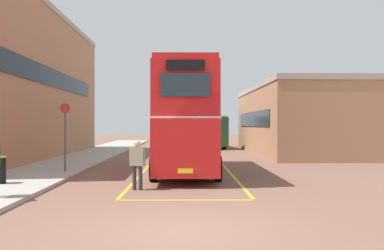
# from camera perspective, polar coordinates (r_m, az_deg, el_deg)

# --- Properties ---
(ground_plane) EXTENTS (135.60, 135.60, 0.00)m
(ground_plane) POSITION_cam_1_polar(r_m,az_deg,el_deg) (22.95, -1.48, -5.51)
(ground_plane) COLOR brown
(sidewalk_left) EXTENTS (4.00, 57.60, 0.14)m
(sidewalk_left) POSITION_cam_1_polar(r_m,az_deg,el_deg) (26.16, -15.92, -4.68)
(sidewalk_left) COLOR #A39E93
(sidewalk_left) RESTS_ON ground
(brick_building_left) EXTENTS (6.88, 22.43, 9.76)m
(brick_building_left) POSITION_cam_1_polar(r_m,az_deg,el_deg) (28.81, -25.07, 5.34)
(brick_building_left) COLOR #AD7A56
(brick_building_left) RESTS_ON ground
(depot_building_right) EXTENTS (9.03, 15.93, 5.19)m
(depot_building_right) POSITION_cam_1_polar(r_m,az_deg,el_deg) (32.34, 16.45, 0.72)
(depot_building_right) COLOR #AD7A56
(depot_building_right) RESTS_ON ground
(double_decker_bus) EXTENTS (2.91, 10.19, 4.75)m
(double_decker_bus) POSITION_cam_1_polar(r_m,az_deg,el_deg) (18.85, -0.87, 0.92)
(double_decker_bus) COLOR black
(double_decker_bus) RESTS_ON ground
(single_deck_bus) EXTENTS (3.54, 9.40, 3.02)m
(single_deck_bus) POSITION_cam_1_polar(r_m,az_deg,el_deg) (39.11, 1.92, -0.80)
(single_deck_bus) COLOR black
(single_deck_bus) RESTS_ON ground
(pedestrian_boarding) EXTENTS (0.56, 0.33, 1.71)m
(pedestrian_boarding) POSITION_cam_1_polar(r_m,az_deg,el_deg) (13.81, -7.77, -5.09)
(pedestrian_boarding) COLOR #2D2D38
(pedestrian_boarding) RESTS_ON ground
(bus_stop_sign) EXTENTS (0.44, 0.08, 3.04)m
(bus_stop_sign) POSITION_cam_1_polar(r_m,az_deg,el_deg) (18.72, -17.61, -0.81)
(bus_stop_sign) COLOR #4C4C51
(bus_stop_sign) RESTS_ON sidewalk_left
(bay_marking_yellow) EXTENTS (4.34, 12.20, 0.01)m
(bay_marking_yellow) POSITION_cam_1_polar(r_m,az_deg,el_deg) (17.10, -0.84, -7.42)
(bay_marking_yellow) COLOR gold
(bay_marking_yellow) RESTS_ON ground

